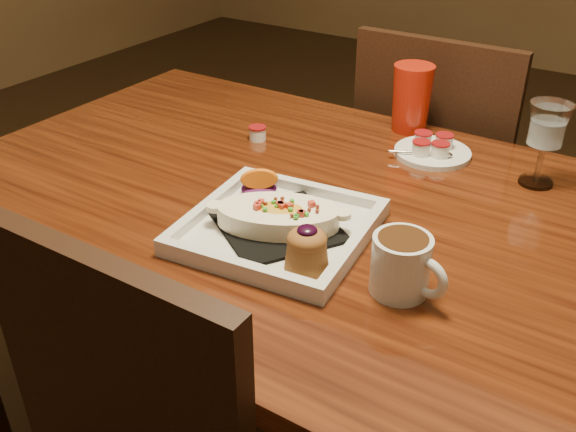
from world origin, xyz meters
The scene contains 8 objects.
table centered at (0.00, 0.00, 0.65)m, with size 1.50×0.90×0.75m.
chair_far centered at (0.00, 0.63, 0.51)m, with size 0.42×0.42×0.93m.
plate centered at (-0.01, -0.13, 0.77)m, with size 0.32×0.32×0.08m.
coffee_mug centered at (0.22, -0.16, 0.80)m, with size 0.12×0.09×0.09m.
goblet centered at (0.30, 0.29, 0.86)m, with size 0.08×0.08×0.16m.
saucer centered at (0.08, 0.30, 0.76)m, with size 0.16×0.16×0.11m.
creamer_loose centered at (-0.27, 0.17, 0.77)m, with size 0.04×0.04×0.03m.
red_tumbler centered at (-0.01, 0.40, 0.82)m, with size 0.09×0.09×0.15m, color red.
Camera 1 is at (0.49, -0.88, 1.32)m, focal length 40.00 mm.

